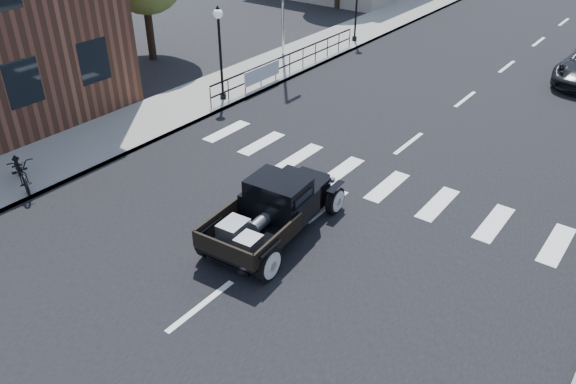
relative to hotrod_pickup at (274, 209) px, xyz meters
The scene contains 10 objects.
ground 0.88m from the hotrod_pickup, 14.97° to the right, with size 120.00×120.00×0.00m, color black.
road 14.92m from the hotrod_pickup, 88.48° to the left, with size 14.00×80.00×0.02m, color black.
road_markings 9.93m from the hotrod_pickup, 87.72° to the left, with size 12.00×60.00×0.06m, color silver, non-canonical shape.
sidewalk_left 16.97m from the hotrod_pickup, 118.55° to the left, with size 3.00×80.00×0.15m, color gray.
railing 12.07m from the hotrod_pickup, 124.91° to the left, with size 0.08×10.00×1.00m, color black, non-canonical shape.
banner 10.44m from the hotrod_pickup, 130.85° to the left, with size 0.04×2.20×0.60m, color silver, non-canonical shape.
lamp_post_b 9.38m from the hotrod_pickup, 140.71° to the left, with size 0.36×0.36×3.60m, color black, non-canonical shape.
lamp_post_c 17.49m from the hotrod_pickup, 114.39° to the left, with size 0.36×0.36×3.60m, color black, non-canonical shape.
hotrod_pickup is the anchor object (origin of this frame).
motorcycle 7.72m from the hotrod_pickup, 160.24° to the right, with size 0.68×1.96×1.03m, color black.
Camera 1 is at (7.03, -9.19, 8.49)m, focal length 35.00 mm.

